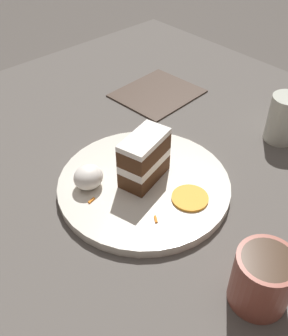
{
  "coord_description": "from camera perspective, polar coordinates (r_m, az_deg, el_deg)",
  "views": [
    {
      "loc": [
        -0.36,
        -0.44,
        0.52
      ],
      "look_at": [
        -0.01,
        -0.06,
        0.08
      ],
      "focal_mm": 42.0,
      "sensor_mm": 36.0,
      "label": 1
    }
  ],
  "objects": [
    {
      "name": "carrot_shreds_scatter",
      "position": [
        0.73,
        0.05,
        0.08
      ],
      "size": [
        0.19,
        0.18,
        0.0
      ],
      "color": "orange",
      "rests_on": "plate"
    },
    {
      "name": "orange_garnish",
      "position": [
        0.68,
        6.69,
        -4.35
      ],
      "size": [
        0.06,
        0.06,
        0.0
      ],
      "primitive_type": "cylinder",
      "color": "orange",
      "rests_on": "plate"
    },
    {
      "name": "cake_slice",
      "position": [
        0.68,
        0.12,
        1.48
      ],
      "size": [
        0.1,
        0.07,
        0.09
      ],
      "rotation": [
        0.0,
        0.0,
        1.83
      ],
      "color": "#4C2D19",
      "rests_on": "plate"
    },
    {
      "name": "drinking_glass",
      "position": [
        0.86,
        19.52,
        6.38
      ],
      "size": [
        0.07,
        0.07,
        0.1
      ],
      "color": "beige",
      "rests_on": "dining_table"
    },
    {
      "name": "cream_dollop",
      "position": [
        0.69,
        -7.87,
        -1.48
      ],
      "size": [
        0.05,
        0.05,
        0.04
      ],
      "primitive_type": "ellipsoid",
      "color": "white",
      "rests_on": "plate"
    },
    {
      "name": "ground_plane",
      "position": [
        0.77,
        -2.42,
        -2.04
      ],
      "size": [
        6.0,
        6.0,
        0.0
      ],
      "primitive_type": "plane",
      "color": "#4C4742",
      "rests_on": "ground"
    },
    {
      "name": "menu_card",
      "position": [
        0.99,
        1.96,
        10.77
      ],
      "size": [
        0.2,
        0.18,
        0.0
      ],
      "primitive_type": "cube",
      "rotation": [
        0.0,
        0.0,
        4.78
      ],
      "color": "#423328",
      "rests_on": "dining_table"
    },
    {
      "name": "dining_table",
      "position": [
        0.76,
        -2.44,
        -1.28
      ],
      "size": [
        1.17,
        1.09,
        0.03
      ],
      "primitive_type": "cube",
      "color": "#56514C",
      "rests_on": "ground"
    },
    {
      "name": "plate",
      "position": [
        0.71,
        0.0,
        -2.47
      ],
      "size": [
        0.31,
        0.31,
        0.02
      ],
      "primitive_type": "cylinder",
      "color": "silver",
      "rests_on": "dining_table"
    },
    {
      "name": "coffee_mug",
      "position": [
        0.56,
        16.83,
        -15.01
      ],
      "size": [
        0.08,
        0.08,
        0.09
      ],
      "color": "#994C3D",
      "rests_on": "dining_table"
    }
  ]
}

